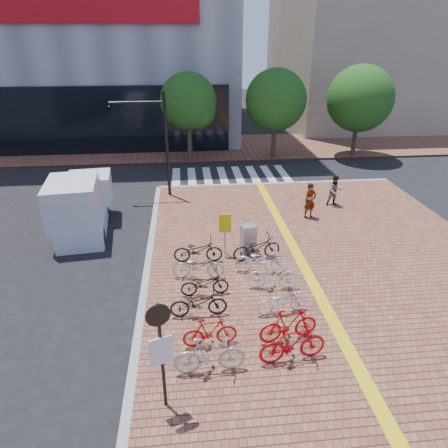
{
  "coord_description": "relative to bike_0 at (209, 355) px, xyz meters",
  "views": [
    {
      "loc": [
        -2.37,
        -10.4,
        8.19
      ],
      "look_at": [
        -0.92,
        4.1,
        1.3
      ],
      "focal_mm": 32.0,
      "sensor_mm": 36.0,
      "label": 1
    }
  ],
  "objects": [
    {
      "name": "bike_3",
      "position": [
        0.07,
        3.48,
        -0.14
      ],
      "size": [
        1.67,
        0.66,
        0.86
      ],
      "primitive_type": "imported",
      "rotation": [
        0.0,
        0.0,
        1.62
      ],
      "color": "black",
      "rests_on": "sidewalk"
    },
    {
      "name": "traffic_light_pole",
      "position": [
        -2.62,
        13.18,
        3.24
      ],
      "size": [
        2.97,
        1.14,
        5.53
      ],
      "color": "black",
      "rests_on": "sidewalk"
    },
    {
      "name": "pedestrian_a",
      "position": [
        5.48,
        9.42,
        0.29
      ],
      "size": [
        0.72,
        0.58,
        1.72
      ],
      "primitive_type": "imported",
      "rotation": [
        0.0,
        0.0,
        0.3
      ],
      "color": "gray",
      "rests_on": "sidewalk"
    },
    {
      "name": "bike_8",
      "position": [
        2.45,
        2.26,
        -0.13
      ],
      "size": [
        1.73,
        0.81,
        0.87
      ],
      "primitive_type": "imported",
      "rotation": [
        0.0,
        0.0,
        1.71
      ],
      "color": "silver",
      "rests_on": "sidewalk"
    },
    {
      "name": "bike_7",
      "position": [
        2.35,
        1.01,
        -0.03
      ],
      "size": [
        1.85,
        0.8,
        1.07
      ],
      "primitive_type": "imported",
      "rotation": [
        0.0,
        0.0,
        1.74
      ],
      "color": "red",
      "rests_on": "sidewalk"
    },
    {
      "name": "yellow_sign",
      "position": [
        1.03,
        6.18,
        0.67
      ],
      "size": [
        0.48,
        0.13,
        1.78
      ],
      "color": "#B7B7BC",
      "rests_on": "sidewalk"
    },
    {
      "name": "bike_2",
      "position": [
        -0.18,
        2.37,
        -0.1
      ],
      "size": [
        1.81,
        0.66,
        0.94
      ],
      "primitive_type": "imported",
      "rotation": [
        0.0,
        0.0,
        1.59
      ],
      "color": "black",
      "rests_on": "sidewalk"
    },
    {
      "name": "street_trees",
      "position": [
        7.0,
        19.98,
        3.38
      ],
      "size": [
        16.2,
        4.6,
        6.35
      ],
      "color": "#38281E",
      "rests_on": "far_sidewalk"
    },
    {
      "name": "tactile_strip",
      "position": [
        3.96,
        -2.48,
        -0.56
      ],
      "size": [
        0.4,
        34.0,
        0.01
      ],
      "primitive_type": "cube",
      "color": "yellow",
      "rests_on": "sidewalk"
    },
    {
      "name": "bike_4",
      "position": [
        -0.1,
        4.56,
        -0.07
      ],
      "size": [
        1.95,
        0.84,
        1.0
      ],
      "primitive_type": "imported",
      "rotation": [
        0.0,
        0.0,
        1.48
      ],
      "color": "#BBBBC0",
      "rests_on": "sidewalk"
    },
    {
      "name": "bike_6",
      "position": [
        2.25,
        0.19,
        -0.0
      ],
      "size": [
        1.95,
        0.77,
        1.14
      ],
      "primitive_type": "imported",
      "rotation": [
        0.0,
        0.0,
        1.7
      ],
      "color": "red",
      "rests_on": "sidewalk"
    },
    {
      "name": "utility_box",
      "position": [
        1.98,
        6.19,
        0.05
      ],
      "size": [
        0.66,
        0.55,
        1.25
      ],
      "primitive_type": "cube",
      "rotation": [
        0.0,
        0.0,
        0.27
      ],
      "color": "#A8A8AD",
      "rests_on": "sidewalk"
    },
    {
      "name": "sidewalk",
      "position": [
        4.96,
        -2.48,
        -0.65
      ],
      "size": [
        14.0,
        34.0,
        0.15
      ],
      "primitive_type": "cube",
      "color": "brown",
      "rests_on": "ground"
    },
    {
      "name": "bike_1",
      "position": [
        0.08,
        1.0,
        -0.1
      ],
      "size": [
        1.6,
        0.57,
        0.94
      ],
      "primitive_type": "imported",
      "rotation": [
        0.0,
        0.0,
        1.65
      ],
      "color": "#B7170D",
      "rests_on": "sidewalk"
    },
    {
      "name": "bike_11",
      "position": [
        2.24,
        5.69,
        -0.06
      ],
      "size": [
        2.04,
        1.01,
        1.02
      ],
      "primitive_type": "imported",
      "rotation": [
        0.0,
        0.0,
        1.75
      ],
      "color": "black",
      "rests_on": "sidewalk"
    },
    {
      "name": "pedestrian_b",
      "position": [
        7.22,
        10.8,
        0.23
      ],
      "size": [
        0.8,
        0.63,
        1.59
      ],
      "primitive_type": "imported",
      "rotation": [
        0.0,
        0.0,
        0.04
      ],
      "color": "#505866",
      "rests_on": "sidewalk"
    },
    {
      "name": "far_sidewalk",
      "position": [
        1.96,
        23.52,
        -0.65
      ],
      "size": [
        70.0,
        8.0,
        0.15
      ],
      "primitive_type": "cube",
      "color": "brown",
      "rests_on": "ground"
    },
    {
      "name": "bike_5",
      "position": [
        -0.07,
        5.72,
        -0.07
      ],
      "size": [
        1.92,
        0.74,
        0.99
      ],
      "primitive_type": "imported",
      "rotation": [
        0.0,
        0.0,
        1.53
      ],
      "color": "black",
      "rests_on": "sidewalk"
    },
    {
      "name": "notice_sign",
      "position": [
        -1.12,
        -0.97,
        1.31
      ],
      "size": [
        0.54,
        0.21,
        2.98
      ],
      "color": "black",
      "rests_on": "sidewalk"
    },
    {
      "name": "bike_10",
      "position": [
        2.25,
        4.69,
        -0.05
      ],
      "size": [
        2.07,
        1.01,
        1.04
      ],
      "primitive_type": "imported",
      "rotation": [
        0.0,
        0.0,
        1.4
      ],
      "color": "silver",
      "rests_on": "sidewalk"
    },
    {
      "name": "crosswalk",
      "position": [
        2.46,
        16.52,
        -0.71
      ],
      "size": [
        7.5,
        4.0,
        0.01
      ],
      "color": "silver",
      "rests_on": "ground"
    },
    {
      "name": "ground",
      "position": [
        1.96,
        2.52,
        -0.72
      ],
      "size": [
        120.0,
        120.0,
        0.0
      ],
      "primitive_type": "plane",
      "color": "black",
      "rests_on": "ground"
    },
    {
      "name": "bike_9",
      "position": [
        2.44,
        3.62,
        -0.03
      ],
      "size": [
        1.85,
        0.69,
        1.09
      ],
      "primitive_type": "imported",
      "rotation": [
        0.0,
        0.0,
        1.47
      ],
      "color": "white",
      "rests_on": "sidewalk"
    },
    {
      "name": "kerb_north",
      "position": [
        4.96,
        14.52,
        -0.64
      ],
      "size": [
        14.0,
        0.25,
        0.15
      ],
      "primitive_type": "cube",
      "color": "gray",
      "rests_on": "ground"
    },
    {
      "name": "building_beige",
      "position": [
        19.96,
        34.52,
        8.28
      ],
      "size": [
        20.0,
        18.0,
        18.0
      ],
      "primitive_type": "cube",
      "color": "gray",
      "rests_on": "ground"
    },
    {
      "name": "box_truck",
      "position": [
        -5.15,
        9.26,
        0.53
      ],
      "size": [
        2.5,
        4.8,
        2.66
      ],
      "color": "silver",
      "rests_on": "ground"
    },
    {
      "name": "bike_0",
      "position": [
        0.0,
        0.0,
        0.0
      ],
      "size": [
        1.91,
        0.6,
        1.14
      ],
      "primitive_type": "imported",
      "rotation": [
        0.0,
        0.0,
        1.61
      ],
      "color": "#B3B4B8",
      "rests_on": "sidewalk"
    }
  ]
}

